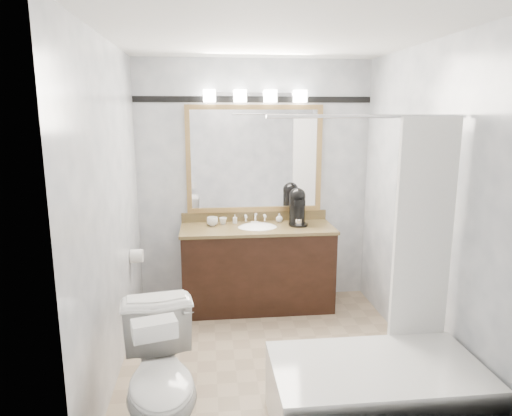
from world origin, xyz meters
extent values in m
cube|color=tan|center=(0.00, 0.00, -0.01)|extent=(2.40, 2.60, 0.01)
cube|color=white|center=(0.00, 0.00, 2.50)|extent=(2.40, 2.60, 0.01)
cube|color=white|center=(0.00, 1.30, 1.25)|extent=(2.40, 0.01, 2.50)
cube|color=white|center=(0.00, -1.30, 1.25)|extent=(2.40, 0.01, 2.50)
cube|color=white|center=(-1.20, 0.00, 1.25)|extent=(0.01, 2.60, 2.50)
cube|color=white|center=(1.20, 0.00, 1.25)|extent=(0.01, 2.60, 2.50)
cube|color=black|center=(0.00, 1.01, 0.41)|extent=(1.50, 0.55, 0.82)
cube|color=#9C8149|center=(0.00, 1.01, 0.83)|extent=(1.53, 0.58, 0.03)
cube|color=#9C8149|center=(0.00, 1.29, 0.90)|extent=(1.53, 0.03, 0.10)
ellipsoid|color=white|center=(0.00, 1.01, 0.82)|extent=(0.44, 0.34, 0.14)
cube|color=#AA844D|center=(0.00, 1.28, 2.02)|extent=(1.40, 0.04, 0.05)
cube|color=#AA844D|center=(0.00, 1.28, 0.97)|extent=(1.40, 0.04, 0.05)
cube|color=#AA844D|center=(-0.68, 1.28, 1.50)|extent=(0.05, 0.04, 1.00)
cube|color=#AA844D|center=(0.68, 1.28, 1.50)|extent=(0.05, 0.04, 1.00)
cube|color=white|center=(0.00, 1.29, 1.50)|extent=(1.30, 0.01, 1.00)
cube|color=silver|center=(0.00, 1.27, 2.15)|extent=(0.90, 0.05, 0.03)
cube|color=white|center=(-0.45, 1.22, 2.13)|extent=(0.12, 0.12, 0.12)
cube|color=white|center=(-0.15, 1.22, 2.13)|extent=(0.12, 0.12, 0.12)
cube|color=white|center=(0.15, 1.22, 2.13)|extent=(0.12, 0.12, 0.12)
cube|color=white|center=(0.45, 1.22, 2.13)|extent=(0.12, 0.12, 0.12)
cube|color=black|center=(0.00, 1.29, 2.10)|extent=(2.40, 0.01, 0.06)
cube|color=white|center=(0.53, -0.92, 0.23)|extent=(1.30, 0.72, 0.45)
cylinder|color=silver|center=(0.53, -0.54, 1.95)|extent=(1.30, 0.02, 0.02)
cube|color=white|center=(0.95, -0.55, 1.18)|extent=(0.40, 0.04, 1.55)
cylinder|color=white|center=(-1.14, 0.66, 0.70)|extent=(0.11, 0.12, 0.12)
imported|color=white|center=(-0.78, -0.89, 0.41)|extent=(0.57, 0.86, 0.81)
cube|color=white|center=(-0.78, -1.12, 0.86)|extent=(0.25, 0.18, 0.09)
cylinder|color=black|center=(0.42, 1.03, 0.86)|extent=(0.19, 0.19, 0.02)
cylinder|color=black|center=(0.42, 1.10, 1.00)|extent=(0.16, 0.16, 0.28)
sphere|color=black|center=(0.42, 1.10, 1.14)|extent=(0.17, 0.17, 0.17)
cube|color=black|center=(0.42, 1.01, 1.09)|extent=(0.11, 0.11, 0.05)
cylinder|color=silver|center=(0.42, 1.01, 0.89)|extent=(0.06, 0.06, 0.06)
imported|color=white|center=(-0.45, 1.12, 0.89)|extent=(0.13, 0.13, 0.09)
imported|color=white|center=(-0.34, 1.16, 0.89)|extent=(0.09, 0.09, 0.07)
imported|color=white|center=(-0.21, 1.20, 0.89)|extent=(0.05, 0.05, 0.09)
imported|color=white|center=(0.25, 1.20, 0.90)|extent=(0.08, 0.08, 0.09)
cube|color=beige|center=(-0.02, 1.13, 0.86)|extent=(0.08, 0.05, 0.02)
camera|label=1|loc=(-0.49, -3.38, 1.98)|focal=32.00mm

